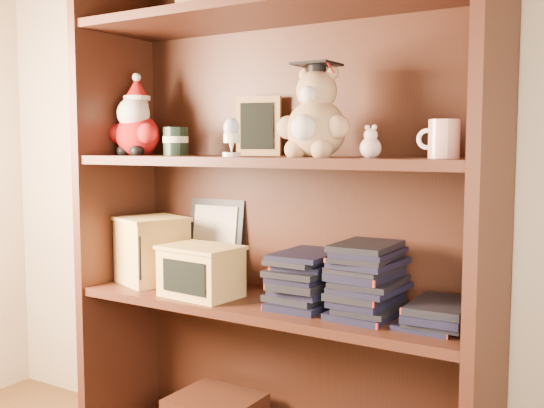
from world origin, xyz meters
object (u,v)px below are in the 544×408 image
at_px(bookcase, 281,217).
at_px(teacher_mug, 443,139).
at_px(grad_teddy_bear, 315,120).
at_px(treats_box, 152,250).

height_order(bookcase, teacher_mug, bookcase).
relative_size(bookcase, grad_teddy_bear, 6.40).
height_order(grad_teddy_bear, treats_box, grad_teddy_bear).
distance_m(teacher_mug, treats_box, 0.98).
bearing_deg(treats_box, grad_teddy_bear, -0.66).
bearing_deg(grad_teddy_bear, teacher_mug, 1.30).
height_order(bookcase, treats_box, bookcase).
height_order(bookcase, grad_teddy_bear, bookcase).
distance_m(bookcase, teacher_mug, 0.52).
xyz_separation_m(bookcase, grad_teddy_bear, (0.14, -0.06, 0.27)).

